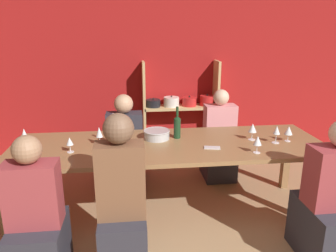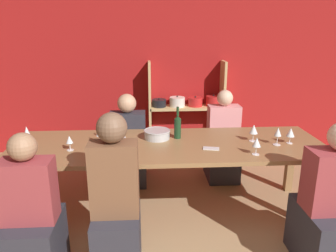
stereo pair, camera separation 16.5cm
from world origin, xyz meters
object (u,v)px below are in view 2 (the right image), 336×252
at_px(person_near_b, 330,216).
at_px(cell_phone, 211,148).
at_px(dining_table, 169,151).
at_px(wine_bottle_dark, 178,126).
at_px(person_far_b, 222,147).
at_px(person_far_a, 129,150).
at_px(wine_glass_empty_b, 117,125).
at_px(wine_glass_white_b, 123,126).
at_px(wine_glass_red_b, 27,132).
at_px(wine_glass_empty_a, 278,132).
at_px(wine_glass_white_c, 69,140).
at_px(wine_glass_white_a, 99,132).
at_px(wine_bottle_green, 114,132).
at_px(wine_glass_white_d, 291,133).
at_px(wine_glass_red_a, 254,130).
at_px(wine_glass_red_c, 257,143).
at_px(person_near_c, 116,214).
at_px(mixing_bowl, 157,134).
at_px(shelf_unit, 186,119).
at_px(person_near_a, 33,225).

bearing_deg(person_near_b, cell_phone, 141.82).
height_order(dining_table, cell_phone, cell_phone).
relative_size(wine_bottle_dark, person_far_b, 0.29).
relative_size(person_far_a, person_near_b, 0.92).
bearing_deg(wine_glass_empty_b, person_far_a, 80.15).
relative_size(wine_glass_white_b, wine_glass_red_b, 1.02).
bearing_deg(wine_glass_empty_a, wine_glass_red_b, 175.33).
bearing_deg(wine_bottle_dark, wine_glass_white_c, -164.29).
height_order(wine_glass_white_a, person_near_b, person_near_b).
relative_size(wine_glass_empty_a, cell_phone, 1.08).
bearing_deg(person_far_a, wine_glass_white_b, 88.82).
distance_m(wine_bottle_green, wine_glass_white_d, 1.70).
height_order(wine_glass_white_b, wine_glass_red_b, wine_glass_white_b).
xyz_separation_m(wine_glass_empty_b, person_far_a, (0.08, 0.47, -0.47)).
xyz_separation_m(wine_glass_red_a, wine_glass_red_c, (-0.08, -0.35, -0.01)).
distance_m(wine_bottle_dark, wine_glass_white_d, 1.10).
xyz_separation_m(wine_glass_white_b, cell_phone, (0.84, -0.38, -0.12)).
height_order(wine_glass_empty_b, person_far_b, person_far_b).
bearing_deg(wine_glass_red_a, person_near_c, -147.84).
xyz_separation_m(wine_glass_empty_a, wine_glass_white_c, (-1.96, -0.02, -0.03)).
bearing_deg(person_near_b, mixing_bowl, 143.38).
distance_m(wine_glass_red_b, person_far_b, 2.26).
xyz_separation_m(mixing_bowl, wine_glass_white_c, (-0.81, -0.28, 0.05)).
relative_size(shelf_unit, wine_glass_empty_a, 7.97).
xyz_separation_m(wine_glass_white_c, wine_glass_white_d, (2.10, 0.06, 0.01)).
bearing_deg(person_far_a, wine_glass_empty_b, 80.15).
bearing_deg(cell_phone, person_near_c, -143.37).
bearing_deg(person_far_b, wine_glass_red_c, 91.56).
height_order(wine_bottle_green, wine_glass_red_c, wine_bottle_green).
xyz_separation_m(mixing_bowl, person_far_b, (0.83, 0.64, -0.40)).
bearing_deg(wine_glass_white_b, wine_glass_white_a, -141.89).
relative_size(wine_glass_red_a, person_far_b, 0.15).
distance_m(dining_table, wine_glass_white_d, 1.20).
bearing_deg(wine_bottle_dark, person_near_a, -140.39).
bearing_deg(wine_glass_red_b, mixing_bowl, 2.80).
distance_m(wine_bottle_dark, person_far_a, 0.96).
xyz_separation_m(shelf_unit, wine_bottle_green, (-0.89, -1.68, 0.34)).
height_order(wine_glass_red_c, cell_phone, wine_glass_red_c).
xyz_separation_m(wine_glass_empty_a, wine_glass_red_a, (-0.20, 0.12, -0.01)).
bearing_deg(cell_phone, wine_bottle_dark, 130.45).
distance_m(wine_bottle_green, person_near_c, 0.90).
bearing_deg(cell_phone, wine_glass_white_b, 155.50).
relative_size(person_near_b, person_far_b, 1.05).
bearing_deg(wine_glass_empty_b, person_near_a, -115.81).
distance_m(person_far_a, person_near_c, 1.58).
bearing_deg(mixing_bowl, person_near_b, -36.62).
bearing_deg(wine_glass_empty_a, wine_glass_white_c, -179.28).
relative_size(wine_glass_red_a, person_far_a, 0.15).
height_order(wine_glass_white_c, person_near_b, person_near_b).
height_order(wine_glass_red_b, wine_glass_red_c, wine_glass_red_b).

